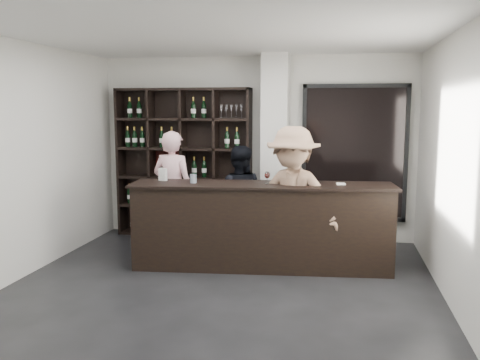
% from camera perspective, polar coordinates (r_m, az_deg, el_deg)
% --- Properties ---
extents(floor, '(5.00, 5.50, 0.01)m').
position_cam_1_polar(floor, '(5.84, -2.71, -12.88)').
color(floor, black).
rests_on(floor, ground).
extents(wine_shelf, '(2.20, 0.35, 2.40)m').
position_cam_1_polar(wine_shelf, '(8.28, -6.34, 1.90)').
color(wine_shelf, black).
rests_on(wine_shelf, floor).
extents(structural_column, '(0.40, 0.40, 2.90)m').
position_cam_1_polar(structural_column, '(7.85, 3.96, 3.43)').
color(structural_column, silver).
rests_on(structural_column, floor).
extents(glass_panel, '(1.60, 0.08, 2.10)m').
position_cam_1_polar(glass_panel, '(8.02, 12.69, 2.99)').
color(glass_panel, black).
rests_on(glass_panel, floor).
extents(tasting_counter, '(3.39, 0.70, 1.12)m').
position_cam_1_polar(tasting_counter, '(6.65, 2.44, -5.17)').
color(tasting_counter, black).
rests_on(tasting_counter, floor).
extents(taster_pink, '(0.70, 0.53, 1.75)m').
position_cam_1_polar(taster_pink, '(7.64, -7.53, -1.08)').
color(taster_pink, '#F9BDC4').
rests_on(taster_pink, floor).
extents(taster_black, '(0.76, 0.60, 1.55)m').
position_cam_1_polar(taster_black, '(7.40, -0.14, -2.11)').
color(taster_black, black).
rests_on(taster_black, floor).
extents(customer, '(1.31, 0.89, 1.86)m').
position_cam_1_polar(customer, '(6.48, 5.90, -2.23)').
color(customer, tan).
rests_on(customer, floor).
extents(wine_glass, '(0.09, 0.09, 0.18)m').
position_cam_1_polar(wine_glass, '(6.53, 3.07, 0.33)').
color(wine_glass, white).
rests_on(wine_glass, tasting_counter).
extents(spit_cup, '(0.11, 0.11, 0.11)m').
position_cam_1_polar(spit_cup, '(6.63, -5.27, 0.16)').
color(spit_cup, silver).
rests_on(spit_cup, tasting_counter).
extents(napkin_stack, '(0.12, 0.12, 0.02)m').
position_cam_1_polar(napkin_stack, '(6.59, 11.25, -0.43)').
color(napkin_stack, white).
rests_on(napkin_stack, tasting_counter).
extents(card_stand, '(0.12, 0.09, 0.16)m').
position_cam_1_polar(card_stand, '(6.89, -8.66, 0.61)').
color(card_stand, white).
rests_on(card_stand, tasting_counter).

